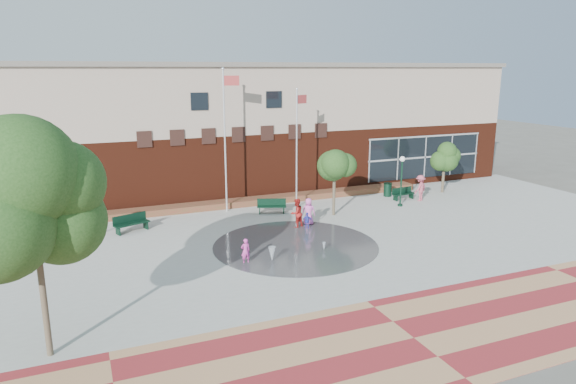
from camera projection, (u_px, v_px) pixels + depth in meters
name	position (u px, v px, depth m)	size (l,w,h in m)	color
ground	(321.00, 266.00, 23.45)	(120.00, 120.00, 0.00)	#666056
plaza_concrete	(288.00, 240.00, 27.04)	(46.00, 18.00, 0.01)	#A8A8A0
paver_band	(414.00, 338.00, 17.16)	(46.00, 6.00, 0.01)	maroon
splash_pad	(296.00, 246.00, 26.14)	(8.40, 8.40, 0.01)	#383A3D
library_building	(218.00, 126.00, 38.05)	(44.40, 10.40, 9.20)	#4D1C0E
flower_bed	(244.00, 205.00, 33.86)	(26.00, 1.20, 0.40)	#A5212C
flagpole_left	(226.00, 133.00, 31.30)	(1.00, 0.38, 8.87)	white
flagpole_right	(297.00, 142.00, 32.29)	(0.89, 0.41, 7.64)	white
lamp_left	(25.00, 215.00, 23.37)	(0.39, 0.39, 3.70)	black
lamp_right	(402.00, 175.00, 33.15)	(0.35, 0.35, 3.32)	black
bench_left	(132.00, 227.00, 28.26)	(2.02, 1.19, 0.98)	black
bench_mid	(272.00, 209.00, 31.92)	(1.86, 1.08, 0.90)	black
bench_right	(403.00, 196.00, 35.25)	(1.70, 0.62, 0.84)	black
trash_can	(388.00, 190.00, 36.12)	(0.59, 0.59, 0.97)	black
tree_big_left	(31.00, 196.00, 14.94)	(4.53, 4.53, 7.25)	#4A3F2F
tree_mid	(335.00, 165.00, 30.86)	(2.56, 2.56, 4.32)	#4A3F2F
tree_small_right	(445.00, 155.00, 36.74)	(2.19, 2.19, 3.74)	#4A3F2F
water_jet_a	(272.00, 262.00, 23.96)	(0.36, 0.36, 0.70)	white
water_jet_b	(324.00, 251.00, 25.43)	(0.18, 0.18, 0.41)	white
child_splash	(246.00, 251.00, 23.66)	(0.44, 0.29, 1.20)	#D73EA7
adult_red	(297.00, 213.00, 28.97)	(0.82, 0.64, 1.68)	#AE1F1B
adult_pink	(309.00, 211.00, 29.53)	(0.77, 0.50, 1.57)	#EF65C9
child_blue	(307.00, 221.00, 28.72)	(0.57, 0.24, 0.97)	#3441C3
person_bench	(420.00, 188.00, 34.83)	(1.15, 0.66, 1.79)	#BE4E63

